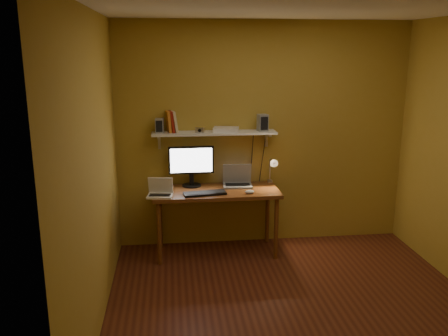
{
  "coord_description": "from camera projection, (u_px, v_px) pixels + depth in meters",
  "views": [
    {
      "loc": [
        -1.08,
        -3.77,
        2.27
      ],
      "look_at": [
        -0.51,
        1.18,
        1.03
      ],
      "focal_mm": 38.0,
      "sensor_mm": 36.0,
      "label": 1
    }
  ],
  "objects": [
    {
      "name": "desk",
      "position": [
        216.0,
        197.0,
        5.31
      ],
      "size": [
        1.4,
        0.6,
        0.75
      ],
      "color": "brown",
      "rests_on": "ground"
    },
    {
      "name": "laptop",
      "position": [
        237.0,
        180.0,
        5.45
      ],
      "size": [
        0.34,
        0.26,
        0.25
      ],
      "rotation": [
        0.0,
        0.0,
        -0.06
      ],
      "color": "gray",
      "rests_on": "desk"
    },
    {
      "name": "speaker_left",
      "position": [
        160.0,
        126.0,
        5.24
      ],
      "size": [
        0.1,
        0.1,
        0.16
      ],
      "primitive_type": "cube",
      "rotation": [
        0.0,
        0.0,
        -0.08
      ],
      "color": "gray",
      "rests_on": "wall_shelf"
    },
    {
      "name": "wall_shelf",
      "position": [
        214.0,
        133.0,
        5.33
      ],
      "size": [
        1.4,
        0.25,
        0.21
      ],
      "color": "silver",
      "rests_on": "room"
    },
    {
      "name": "shelf_camera",
      "position": [
        200.0,
        130.0,
        5.25
      ],
      "size": [
        0.1,
        0.06,
        0.06
      ],
      "color": "silver",
      "rests_on": "wall_shelf"
    },
    {
      "name": "desk_lamp",
      "position": [
        272.0,
        167.0,
        5.43
      ],
      "size": [
        0.09,
        0.23,
        0.38
      ],
      "color": "silver",
      "rests_on": "desk"
    },
    {
      "name": "room",
      "position": [
        300.0,
        169.0,
        3.99
      ],
      "size": [
        3.44,
        3.24,
        2.64
      ],
      "color": "#5C2917",
      "rests_on": "ground"
    },
    {
      "name": "books",
      "position": [
        172.0,
        122.0,
        5.27
      ],
      "size": [
        0.15,
        0.17,
        0.24
      ],
      "color": "orange",
      "rests_on": "wall_shelf"
    },
    {
      "name": "netbook",
      "position": [
        160.0,
        191.0,
        5.06
      ],
      "size": [
        0.28,
        0.22,
        0.2
      ],
      "rotation": [
        0.0,
        0.0,
        -0.14
      ],
      "color": "white",
      "rests_on": "desk"
    },
    {
      "name": "speaker_right",
      "position": [
        263.0,
        123.0,
        5.35
      ],
      "size": [
        0.12,
        0.12,
        0.19
      ],
      "primitive_type": "cube",
      "rotation": [
        0.0,
        0.0,
        0.18
      ],
      "color": "gray",
      "rests_on": "wall_shelf"
    },
    {
      "name": "router",
      "position": [
        226.0,
        129.0,
        5.34
      ],
      "size": [
        0.31,
        0.24,
        0.05
      ],
      "primitive_type": "cube",
      "rotation": [
        0.0,
        0.0,
        -0.2
      ],
      "color": "white",
      "rests_on": "wall_shelf"
    },
    {
      "name": "monitor",
      "position": [
        191.0,
        164.0,
        5.38
      ],
      "size": [
        0.51,
        0.22,
        0.46
      ],
      "rotation": [
        0.0,
        0.0,
        0.02
      ],
      "color": "black",
      "rests_on": "desk"
    },
    {
      "name": "mouse",
      "position": [
        250.0,
        192.0,
        5.16
      ],
      "size": [
        0.11,
        0.07,
        0.04
      ],
      "primitive_type": "ellipsoid",
      "rotation": [
        0.0,
        0.0,
        -0.06
      ],
      "color": "white",
      "rests_on": "desk"
    },
    {
      "name": "keyboard",
      "position": [
        205.0,
        193.0,
        5.12
      ],
      "size": [
        0.48,
        0.22,
        0.02
      ],
      "primitive_type": "cube",
      "rotation": [
        0.0,
        0.0,
        0.14
      ],
      "color": "black",
      "rests_on": "desk"
    }
  ]
}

